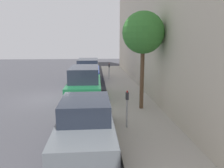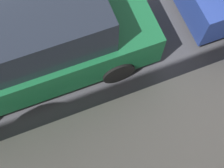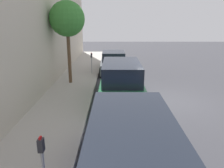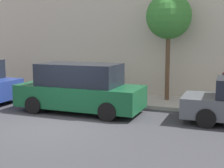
# 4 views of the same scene
# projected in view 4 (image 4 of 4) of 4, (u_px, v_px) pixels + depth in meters

# --- Properties ---
(ground_plane) EXTENTS (60.00, 60.00, 0.00)m
(ground_plane) POSITION_uv_depth(u_px,v_px,m) (54.00, 126.00, 10.25)
(ground_plane) COLOR #38383D
(sidewalk) EXTENTS (2.45, 32.00, 0.15)m
(sidewalk) POSITION_uv_depth(u_px,v_px,m) (107.00, 98.00, 14.60)
(sidewalk) COLOR #B2ADA3
(sidewalk) RESTS_ON ground_plane
(parked_minivan_second) EXTENTS (2.02, 4.91, 1.90)m
(parked_minivan_second) POSITION_uv_depth(u_px,v_px,m) (80.00, 89.00, 12.09)
(parked_minivan_second) COLOR #14512D
(parked_minivan_second) RESTS_ON ground_plane
(parking_meter_near) EXTENTS (0.11, 0.15, 1.44)m
(parking_meter_near) POSITION_uv_depth(u_px,v_px,m) (224.00, 86.00, 11.93)
(parking_meter_near) COLOR #ADADB2
(parking_meter_near) RESTS_ON sidewalk
(street_tree) EXTENTS (1.96, 1.96, 4.63)m
(street_tree) POSITION_uv_depth(u_px,v_px,m) (169.00, 17.00, 13.35)
(street_tree) COLOR brown
(street_tree) RESTS_ON sidewalk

